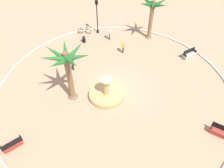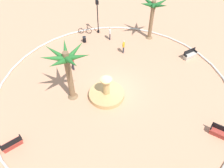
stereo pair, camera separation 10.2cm
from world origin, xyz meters
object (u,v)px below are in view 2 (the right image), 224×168
fountain (107,94)px  lamppost (98,14)px  bicycle_red_frame (85,31)px  bench_southwest (220,133)px  person_cyclist_photo (72,63)px  bench_west (12,144)px  trash_bin (84,39)px  person_cyclist_helmet (110,33)px  person_pedestrian_stroll (124,46)px  palm_tree_by_curb (153,10)px  palm_tree_near_fountain (67,64)px  bench_east (190,55)px

fountain → lamppost: (-2.35, -10.70, 2.24)m
fountain → bicycle_red_frame: bearing=-93.7°
bench_southwest → person_cyclist_photo: size_ratio=0.92×
bench_west → trash_bin: bench_west is taller
person_cyclist_helmet → person_pedestrian_stroll: (-0.60, 3.03, -0.02)m
trash_bin → lamppost: bearing=-145.8°
palm_tree_by_curb → lamppost: bearing=-29.7°
bench_southwest → person_pedestrian_stroll: bearing=-75.1°
palm_tree_by_curb → bicycle_red_frame: (7.21, -3.53, -3.32)m
lamppost → person_pedestrian_stroll: (-1.50, 4.95, -1.64)m
palm_tree_near_fountain → bench_west: palm_tree_near_fountain is taller
fountain → palm_tree_near_fountain: 4.83m
trash_bin → bench_east: bearing=146.9°
bicycle_red_frame → person_cyclist_helmet: (-2.53, 2.26, 0.56)m
person_cyclist_helmet → person_cyclist_photo: 6.75m
lamppost → palm_tree_near_fountain: bearing=61.1°
bench_east → fountain: bearing=13.6°
fountain → trash_bin: bearing=-91.1°
palm_tree_near_fountain → bench_east: (-13.47, -1.55, -3.62)m
trash_bin → bicycle_red_frame: size_ratio=0.45×
bicycle_red_frame → person_pedestrian_stroll: size_ratio=1.00×
person_cyclist_helmet → trash_bin: bearing=-8.2°
palm_tree_near_fountain → bench_east: 14.03m
fountain → bench_southwest: fountain is taller
trash_bin → palm_tree_near_fountain: bearing=68.8°
palm_tree_near_fountain → bench_west: (5.41, 3.65, -3.62)m
bench_southwest → person_pedestrian_stroll: (3.37, -12.68, 0.57)m
trash_bin → bicycle_red_frame: bicycle_red_frame is taller
lamppost → bicycle_red_frame: 2.74m
palm_tree_near_fountain → palm_tree_by_curb: bearing=-149.2°
trash_bin → person_cyclist_helmet: bearing=171.8°
person_cyclist_photo → palm_tree_near_fountain: bearing=76.8°
palm_tree_near_fountain → bench_southwest: 13.43m
bench_west → person_cyclist_helmet: bearing=-135.6°
fountain → lamppost: size_ratio=0.75×
person_pedestrian_stroll → bicycle_red_frame: bearing=-59.4°
person_cyclist_photo → bench_east: bearing=170.2°
lamppost → person_pedestrian_stroll: 5.43m
person_cyclist_photo → person_pedestrian_stroll: person_cyclist_photo is taller
bench_west → person_cyclist_helmet: 16.36m
bicycle_red_frame → bench_east: bearing=138.9°
bench_east → person_cyclist_helmet: 9.56m
fountain → bench_east: fountain is taller
palm_tree_near_fountain → person_cyclist_helmet: (-6.26, -7.80, -3.02)m
person_cyclist_helmet → bench_southwest: bearing=104.2°
bench_west → bench_southwest: (-15.64, 4.26, 0.00)m
palm_tree_near_fountain → person_cyclist_photo: 4.87m
lamppost → trash_bin: (2.17, 1.48, -2.17)m
bench_west → lamppost: lamppost is taller
fountain → bench_west: bearing=17.6°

